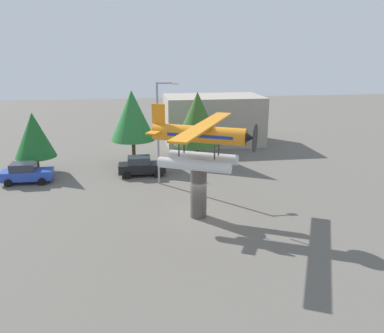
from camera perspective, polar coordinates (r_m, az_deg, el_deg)
ground_plane at (r=27.38m, az=0.93°, el=-7.20°), size 140.00×140.00×0.00m
display_pedestal at (r=26.71m, az=0.95°, el=-3.66°), size 1.10×1.10×3.60m
floatplane_monument at (r=25.68m, az=1.26°, el=3.60°), size 7.13×9.79×4.00m
car_near_blue at (r=36.66m, az=-22.78°, el=-0.86°), size 4.20×2.02×1.76m
car_mid_black at (r=36.09m, az=-7.31°, el=0.07°), size 4.20×2.02×1.76m
streetlight_primary at (r=32.76m, az=-4.62°, el=5.73°), size 1.84×0.28×8.54m
storefront_building at (r=48.39m, az=3.05°, el=6.78°), size 11.49×7.17×5.71m
tree_west at (r=38.57m, az=-21.82°, el=4.23°), size 3.67×3.67×5.64m
tree_east at (r=38.73m, az=-8.61°, el=7.28°), size 4.32×4.32×7.34m
tree_center_back at (r=39.22m, az=0.79°, el=6.92°), size 4.70×4.70×7.10m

